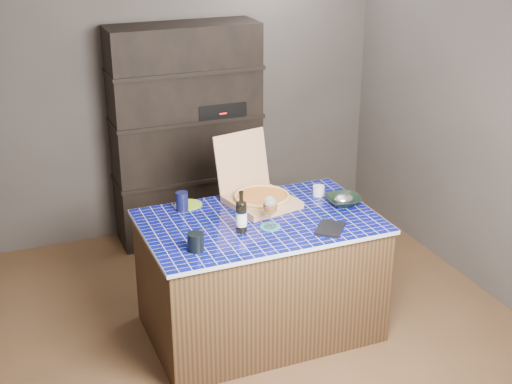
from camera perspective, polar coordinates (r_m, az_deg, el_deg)
name	(u,v)px	position (r m, az deg, el deg)	size (l,w,h in m)	color
room	(256,152)	(4.41, -0.03, 3.18)	(3.50, 3.50, 3.50)	brown
shelving_unit	(187,134)	(5.90, -5.54, 4.63)	(1.20, 0.41, 1.80)	black
kitchen_island	(260,276)	(4.71, 0.30, -6.72)	(1.49, 0.95, 0.82)	#4C341D
pizza_box	(260,195)	(4.73, 0.29, -0.27)	(0.49, 0.56, 0.44)	#A57D55
mead_bottle	(241,216)	(4.33, -1.18, -1.93)	(0.07, 0.07, 0.27)	black
teal_trivet	(270,227)	(4.43, 1.14, -2.80)	(0.13, 0.13, 0.01)	#156E71
wine_glass	(270,206)	(4.37, 1.15, -1.14)	(0.09, 0.09, 0.20)	white
tumbler	(196,242)	(4.14, -4.85, -4.00)	(0.10, 0.10, 0.11)	black
dvd_case	(330,229)	(4.42, 5.96, -2.93)	(0.15, 0.22, 0.02)	black
bowl	(343,200)	(4.77, 7.01, -0.67)	(0.23, 0.23, 0.06)	black
foil_contents	(343,199)	(4.77, 7.01, -0.55)	(0.14, 0.11, 0.06)	silver
white_jar	(319,191)	(4.90, 5.03, 0.11)	(0.08, 0.08, 0.07)	silver
navy_cup	(182,201)	(4.66, -5.94, -0.76)	(0.08, 0.08, 0.13)	black
green_trivet	(188,205)	(4.76, -5.42, -1.02)	(0.18, 0.18, 0.01)	#7BA623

